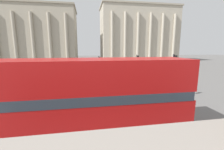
# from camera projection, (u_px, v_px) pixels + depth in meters

# --- Properties ---
(double_decker_bus) EXTENTS (11.29, 2.64, 4.09)m
(double_decker_bus) POSITION_uv_depth(u_px,v_px,m) (79.00, 95.00, 7.51)
(double_decker_bus) COLOR black
(double_decker_bus) RESTS_ON ground_plane
(plaza_building_left) EXTENTS (24.03, 14.58, 17.81)m
(plaza_building_left) POSITION_uv_depth(u_px,v_px,m) (40.00, 35.00, 49.32)
(plaza_building_left) COLOR #A39984
(plaza_building_left) RESTS_ON ground_plane
(plaza_building_right) EXTENTS (27.00, 12.87, 19.11)m
(plaza_building_right) POSITION_uv_depth(u_px,v_px,m) (138.00, 35.00, 54.26)
(plaza_building_right) COLOR #B2A893
(plaza_building_right) RESTS_ON ground_plane
(traffic_light_near) EXTENTS (0.42, 0.24, 4.11)m
(traffic_light_near) POSITION_uv_depth(u_px,v_px,m) (173.00, 70.00, 13.38)
(traffic_light_near) COLOR black
(traffic_light_near) RESTS_ON ground_plane
(traffic_light_mid) EXTENTS (0.42, 0.24, 3.73)m
(traffic_light_mid) POSITION_uv_depth(u_px,v_px,m) (137.00, 64.00, 21.30)
(traffic_light_mid) COLOR black
(traffic_light_mid) RESTS_ON ground_plane
(traffic_light_far) EXTENTS (0.42, 0.24, 3.31)m
(traffic_light_far) POSITION_uv_depth(u_px,v_px,m) (99.00, 63.00, 25.61)
(traffic_light_far) COLOR black
(traffic_light_far) RESTS_ON ground_plane
(car_black) EXTENTS (4.20, 1.93, 1.35)m
(car_black) POSITION_uv_depth(u_px,v_px,m) (144.00, 69.00, 28.52)
(car_black) COLOR black
(car_black) RESTS_ON ground_plane
(car_silver) EXTENTS (4.20, 1.93, 1.35)m
(car_silver) POSITION_uv_depth(u_px,v_px,m) (89.00, 81.00, 18.00)
(car_silver) COLOR black
(car_silver) RESTS_ON ground_plane
(pedestrian_grey) EXTENTS (0.32, 0.32, 1.79)m
(pedestrian_grey) POSITION_uv_depth(u_px,v_px,m) (110.00, 67.00, 28.77)
(pedestrian_grey) COLOR #282B33
(pedestrian_grey) RESTS_ON ground_plane
(pedestrian_blue) EXTENTS (0.32, 0.32, 1.65)m
(pedestrian_blue) POSITION_uv_depth(u_px,v_px,m) (65.00, 73.00, 22.92)
(pedestrian_blue) COLOR #282B33
(pedestrian_blue) RESTS_ON ground_plane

